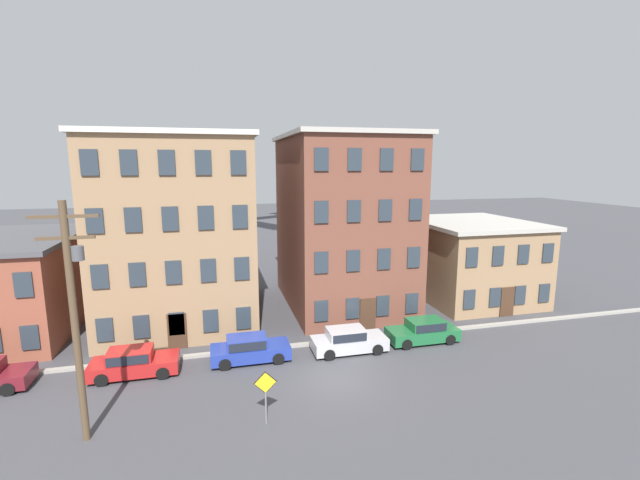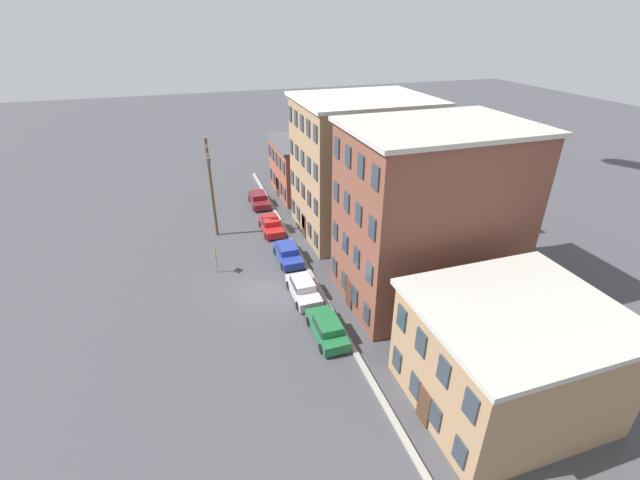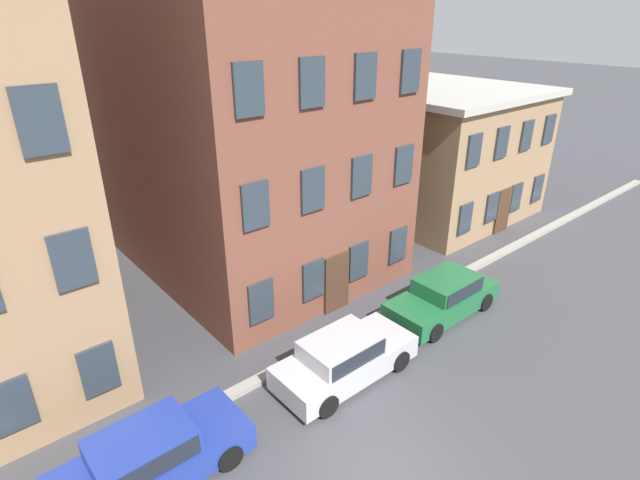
{
  "view_description": "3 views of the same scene",
  "coord_description": "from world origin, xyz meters",
  "px_view_note": "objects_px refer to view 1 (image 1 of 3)",
  "views": [
    {
      "loc": [
        -5.79,
        -19.62,
        10.97
      ],
      "look_at": [
        0.31,
        4.72,
        6.5
      ],
      "focal_mm": 24.0,
      "sensor_mm": 36.0,
      "label": 1
    },
    {
      "loc": [
        27.99,
        -4.17,
        19.43
      ],
      "look_at": [
        1.03,
        4.61,
        4.4
      ],
      "focal_mm": 24.0,
      "sensor_mm": 36.0,
      "label": 2
    },
    {
      "loc": [
        -6.49,
        -5.43,
        9.96
      ],
      "look_at": [
        1.43,
        3.93,
        4.24
      ],
      "focal_mm": 28.0,
      "sensor_mm": 36.0,
      "label": 3
    }
  ],
  "objects_px": {
    "car_silver": "(348,340)",
    "caution_sign": "(265,389)",
    "car_red": "(133,362)",
    "utility_pole": "(75,311)",
    "car_green": "(423,330)",
    "car_blue": "(249,348)"
  },
  "relations": [
    {
      "from": "car_silver",
      "to": "caution_sign",
      "type": "bearing_deg",
      "value": -133.0
    },
    {
      "from": "car_silver",
      "to": "caution_sign",
      "type": "distance_m",
      "value": 8.23
    },
    {
      "from": "car_red",
      "to": "utility_pole",
      "type": "relative_size",
      "value": 0.46
    },
    {
      "from": "car_red",
      "to": "car_green",
      "type": "xyz_separation_m",
      "value": [
        16.83,
        0.21,
        0.0
      ]
    },
    {
      "from": "car_blue",
      "to": "car_green",
      "type": "xyz_separation_m",
      "value": [
        10.78,
        0.01,
        0.0
      ]
    },
    {
      "from": "car_green",
      "to": "caution_sign",
      "type": "bearing_deg",
      "value": -149.58
    },
    {
      "from": "caution_sign",
      "to": "car_red",
      "type": "bearing_deg",
      "value": 136.04
    },
    {
      "from": "car_silver",
      "to": "utility_pole",
      "type": "relative_size",
      "value": 0.46
    },
    {
      "from": "car_silver",
      "to": "caution_sign",
      "type": "relative_size",
      "value": 1.83
    },
    {
      "from": "car_silver",
      "to": "utility_pole",
      "type": "xyz_separation_m",
      "value": [
        -12.72,
        -5.25,
        4.68
      ]
    },
    {
      "from": "car_blue",
      "to": "utility_pole",
      "type": "bearing_deg",
      "value": -141.78
    },
    {
      "from": "car_red",
      "to": "car_silver",
      "type": "relative_size",
      "value": 1.0
    },
    {
      "from": "car_blue",
      "to": "car_silver",
      "type": "distance_m",
      "value": 5.78
    },
    {
      "from": "car_green",
      "to": "car_red",
      "type": "bearing_deg",
      "value": -179.28
    },
    {
      "from": "car_blue",
      "to": "car_silver",
      "type": "bearing_deg",
      "value": -2.23
    },
    {
      "from": "car_blue",
      "to": "utility_pole",
      "type": "xyz_separation_m",
      "value": [
        -6.95,
        -5.47,
        4.68
      ]
    },
    {
      "from": "car_green",
      "to": "utility_pole",
      "type": "bearing_deg",
      "value": -162.82
    },
    {
      "from": "car_red",
      "to": "car_blue",
      "type": "bearing_deg",
      "value": 1.92
    },
    {
      "from": "car_blue",
      "to": "car_green",
      "type": "bearing_deg",
      "value": 0.05
    },
    {
      "from": "car_silver",
      "to": "caution_sign",
      "type": "height_order",
      "value": "caution_sign"
    },
    {
      "from": "car_silver",
      "to": "car_green",
      "type": "height_order",
      "value": "same"
    },
    {
      "from": "car_silver",
      "to": "utility_pole",
      "type": "distance_m",
      "value": 14.53
    }
  ]
}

